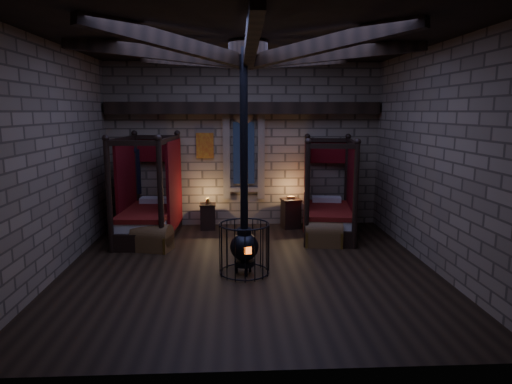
{
  "coord_description": "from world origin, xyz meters",
  "views": [
    {
      "loc": [
        -0.29,
        -8.34,
        2.97
      ],
      "look_at": [
        0.17,
        0.6,
        1.38
      ],
      "focal_mm": 32.0,
      "sensor_mm": 36.0,
      "label": 1
    }
  ],
  "objects_px": {
    "bed_right": "(328,212)",
    "stove": "(244,243)",
    "bed_left": "(149,213)",
    "trunk_right": "(324,234)",
    "trunk_left": "(152,238)"
  },
  "relations": [
    {
      "from": "bed_left",
      "to": "stove",
      "type": "relative_size",
      "value": 0.59
    },
    {
      "from": "bed_right",
      "to": "stove",
      "type": "distance_m",
      "value": 3.38
    },
    {
      "from": "bed_left",
      "to": "bed_right",
      "type": "height_order",
      "value": "bed_left"
    },
    {
      "from": "bed_left",
      "to": "stove",
      "type": "height_order",
      "value": "stove"
    },
    {
      "from": "bed_left",
      "to": "trunk_right",
      "type": "relative_size",
      "value": 2.7
    },
    {
      "from": "bed_left",
      "to": "trunk_right",
      "type": "bearing_deg",
      "value": -9.18
    },
    {
      "from": "bed_right",
      "to": "stove",
      "type": "bearing_deg",
      "value": -119.53
    },
    {
      "from": "bed_right",
      "to": "trunk_right",
      "type": "height_order",
      "value": "bed_right"
    },
    {
      "from": "bed_left",
      "to": "bed_right",
      "type": "distance_m",
      "value": 4.29
    },
    {
      "from": "trunk_right",
      "to": "stove",
      "type": "relative_size",
      "value": 0.22
    },
    {
      "from": "bed_right",
      "to": "trunk_right",
      "type": "distance_m",
      "value": 1.04
    },
    {
      "from": "trunk_left",
      "to": "stove",
      "type": "distance_m",
      "value": 2.52
    },
    {
      "from": "trunk_right",
      "to": "stove",
      "type": "height_order",
      "value": "stove"
    },
    {
      "from": "trunk_right",
      "to": "stove",
      "type": "bearing_deg",
      "value": -129.28
    },
    {
      "from": "bed_left",
      "to": "trunk_right",
      "type": "height_order",
      "value": "bed_left"
    }
  ]
}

